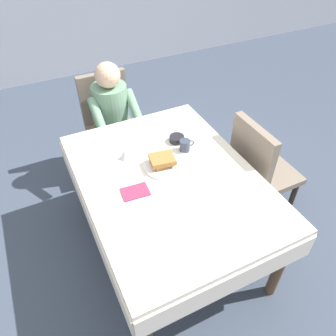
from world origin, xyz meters
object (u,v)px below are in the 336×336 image
object	(u,v)px
chair_right_side	(258,167)
fork_left_of_plate	(139,176)
knife_right_of_plate	(190,160)
spoon_near_edge	(186,195)
breakfast_stack	(163,160)
syrup_pitcher	(125,154)
diner_person	(113,113)
dining_table_main	(169,187)
cup_coffee	(185,145)
chair_diner	(109,118)
bowl_butter	(177,139)
plate_breakfast	(164,166)

from	to	relation	value
chair_right_side	fork_left_of_plate	world-z (taller)	chair_right_side
knife_right_of_plate	fork_left_of_plate	bearing A→B (deg)	84.45
fork_left_of_plate	spoon_near_edge	size ratio (longest dim) A/B	1.20
breakfast_stack	syrup_pitcher	size ratio (longest dim) A/B	2.27
diner_person	spoon_near_edge	bearing A→B (deg)	93.37
dining_table_main	diner_person	distance (m)	1.01
cup_coffee	diner_person	bearing A→B (deg)	108.72
chair_diner	knife_right_of_plate	bearing A→B (deg)	103.22
cup_coffee	dining_table_main	bearing A→B (deg)	-138.06
cup_coffee	syrup_pitcher	size ratio (longest dim) A/B	1.41
chair_diner	spoon_near_edge	xyz separation A→B (m)	(0.07, -1.36, 0.21)
diner_person	fork_left_of_plate	distance (m)	0.94
bowl_butter	knife_right_of_plate	xyz separation A→B (m)	(-0.02, -0.23, -0.02)
plate_breakfast	cup_coffee	xyz separation A→B (m)	(0.21, 0.09, 0.03)
breakfast_stack	cup_coffee	xyz separation A→B (m)	(0.22, 0.08, -0.01)
dining_table_main	cup_coffee	distance (m)	0.33
plate_breakfast	chair_diner	bearing A→B (deg)	93.44
cup_coffee	chair_diner	bearing A→B (deg)	105.86
chair_diner	syrup_pitcher	xyz separation A→B (m)	(-0.14, -0.86, 0.25)
breakfast_stack	bowl_butter	size ratio (longest dim) A/B	1.65
fork_left_of_plate	spoon_near_edge	bearing A→B (deg)	-148.90
bowl_butter	chair_right_side	bearing A→B (deg)	-30.57
bowl_butter	fork_left_of_plate	world-z (taller)	bowl_butter
bowl_butter	fork_left_of_plate	distance (m)	0.46
diner_person	knife_right_of_plate	distance (m)	0.96
chair_diner	breakfast_stack	distance (m)	1.08
chair_diner	chair_right_side	xyz separation A→B (m)	(0.82, -1.17, 0.00)
diner_person	bowl_butter	distance (m)	0.75
diner_person	syrup_pitcher	xyz separation A→B (m)	(-0.14, -0.71, 0.11)
diner_person	breakfast_stack	distance (m)	0.90
breakfast_stack	syrup_pitcher	bearing A→B (deg)	136.60
chair_right_side	diner_person	bearing A→B (deg)	-141.10
bowl_butter	plate_breakfast	bearing A→B (deg)	-133.88
plate_breakfast	dining_table_main	bearing A→B (deg)	-98.36
plate_breakfast	spoon_near_edge	world-z (taller)	plate_breakfast
chair_right_side	spoon_near_edge	world-z (taller)	chair_right_side
chair_diner	breakfast_stack	world-z (taller)	chair_diner
chair_diner	knife_right_of_plate	xyz separation A→B (m)	(0.25, -1.08, 0.21)
plate_breakfast	breakfast_stack	bearing A→B (deg)	125.58
dining_table_main	fork_left_of_plate	bearing A→B (deg)	152.82
chair_diner	diner_person	xyz separation A→B (m)	(-0.00, -0.16, 0.14)
diner_person	chair_right_side	size ratio (longest dim) A/B	1.20
chair_diner	fork_left_of_plate	world-z (taller)	chair_diner
dining_table_main	bowl_butter	world-z (taller)	bowl_butter
chair_diner	cup_coffee	distance (m)	1.04
breakfast_stack	bowl_butter	distance (m)	0.30
fork_left_of_plate	knife_right_of_plate	world-z (taller)	same
dining_table_main	spoon_near_edge	world-z (taller)	spoon_near_edge
diner_person	breakfast_stack	xyz separation A→B (m)	(0.06, -0.89, 0.12)
chair_right_side	spoon_near_edge	distance (m)	0.80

